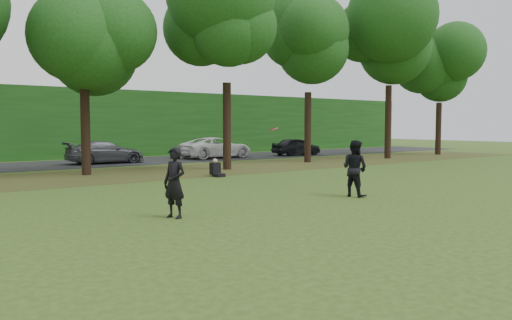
{
  "coord_description": "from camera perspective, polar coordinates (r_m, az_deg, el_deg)",
  "views": [
    {
      "loc": [
        -10.85,
        -9.85,
        2.39
      ],
      "look_at": [
        -1.54,
        2.43,
        1.3
      ],
      "focal_mm": 35.0,
      "sensor_mm": 36.0,
      "label": 1
    }
  ],
  "objects": [
    {
      "name": "leaf_litter",
      "position": [
        25.41,
        -11.72,
        -1.43
      ],
      "size": [
        60.0,
        7.0,
        0.01
      ],
      "primitive_type": "cube",
      "color": "#483B19",
      "rests_on": "ground"
    },
    {
      "name": "ground",
      "position": [
        14.85,
        10.5,
        -5.29
      ],
      "size": [
        120.0,
        120.0,
        0.0
      ],
      "primitive_type": "plane",
      "color": "#2C4615",
      "rests_on": "ground"
    },
    {
      "name": "tree_line",
      "position": [
        25.68,
        -12.63,
        16.21
      ],
      "size": [
        55.3,
        7.9,
        12.31
      ],
      "color": "black",
      "rests_on": "ground"
    },
    {
      "name": "street",
      "position": [
        32.79,
        -17.75,
        -0.31
      ],
      "size": [
        70.0,
        7.0,
        0.02
      ],
      "primitive_type": "cube",
      "color": "black",
      "rests_on": "ground"
    },
    {
      "name": "far_hedge",
      "position": [
        38.41,
        -20.82,
        3.94
      ],
      "size": [
        70.0,
        3.0,
        5.0
      ],
      "primitive_type": "cube",
      "color": "#174112",
      "rests_on": "ground"
    },
    {
      "name": "frisbee",
      "position": [
        14.59,
        2.02,
        3.52
      ],
      "size": [
        0.37,
        0.36,
        0.12
      ],
      "color": "#FF155D",
      "rests_on": "ground"
    },
    {
      "name": "seated_person",
      "position": [
        23.16,
        -4.58,
        -1.12
      ],
      "size": [
        0.43,
        0.74,
        0.83
      ],
      "rotation": [
        0.0,
        0.0,
        0.03
      ],
      "color": "black",
      "rests_on": "ground"
    },
    {
      "name": "parked_cars",
      "position": [
        32.58,
        -13.97,
        0.98
      ],
      "size": [
        35.79,
        3.23,
        1.48
      ],
      "color": "black",
      "rests_on": "street"
    },
    {
      "name": "player_left",
      "position": [
        12.93,
        -9.3,
        -2.58
      ],
      "size": [
        0.64,
        0.77,
        1.82
      ],
      "primitive_type": "imported",
      "rotation": [
        0.0,
        0.0,
        -1.22
      ],
      "color": "black",
      "rests_on": "ground"
    },
    {
      "name": "player_right",
      "position": [
        16.95,
        11.21,
        -0.94
      ],
      "size": [
        0.82,
        1.0,
        1.88
      ],
      "primitive_type": "imported",
      "rotation": [
        0.0,
        0.0,
        1.7
      ],
      "color": "black",
      "rests_on": "ground"
    }
  ]
}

